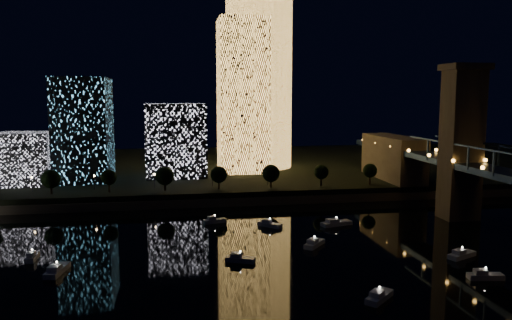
# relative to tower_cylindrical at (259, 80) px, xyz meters

# --- Properties ---
(ground) EXTENTS (520.00, 520.00, 0.00)m
(ground) POSITION_rel_tower_cylindrical_xyz_m (-15.08, -144.73, -47.72)
(ground) COLOR black
(ground) RESTS_ON ground
(far_bank) EXTENTS (420.00, 160.00, 5.00)m
(far_bank) POSITION_rel_tower_cylindrical_xyz_m (-15.08, 15.27, -45.22)
(far_bank) COLOR black
(far_bank) RESTS_ON ground
(seawall) EXTENTS (420.00, 6.00, 3.00)m
(seawall) POSITION_rel_tower_cylindrical_xyz_m (-15.08, -62.73, -46.22)
(seawall) COLOR #6B5E4C
(seawall) RESTS_ON ground
(tower_cylindrical) EXTENTS (34.00, 34.00, 85.18)m
(tower_cylindrical) POSITION_rel_tower_cylindrical_xyz_m (0.00, 0.00, 0.00)
(tower_cylindrical) COLOR #FFB751
(tower_cylindrical) RESTS_ON far_bank
(tower_rectangular) EXTENTS (21.80, 21.80, 69.37)m
(tower_rectangular) POSITION_rel_tower_cylindrical_xyz_m (-10.00, -13.96, -8.03)
(tower_rectangular) COLOR #FFB751
(tower_rectangular) RESTS_ON far_bank
(midrise_blocks) EXTENTS (110.41, 31.88, 42.34)m
(midrise_blocks) POSITION_rel_tower_cylindrical_xyz_m (-78.33, -25.18, -25.90)
(midrise_blocks) COLOR silver
(midrise_blocks) RESTS_ON far_bank
(motorboats) EXTENTS (110.40, 86.17, 2.78)m
(motorboats) POSITION_rel_tower_cylindrical_xyz_m (-18.87, -126.48, -46.90)
(motorboats) COLOR silver
(motorboats) RESTS_ON ground
(esplanade_trees) EXTENTS (165.40, 6.78, 8.89)m
(esplanade_trees) POSITION_rel_tower_cylindrical_xyz_m (-42.45, -56.73, -37.25)
(esplanade_trees) COLOR black
(esplanade_trees) RESTS_ON far_bank
(street_lamps) EXTENTS (132.70, 0.70, 5.65)m
(street_lamps) POSITION_rel_tower_cylindrical_xyz_m (-49.08, -50.73, -38.69)
(street_lamps) COLOR black
(street_lamps) RESTS_ON far_bank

